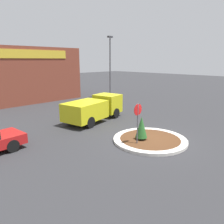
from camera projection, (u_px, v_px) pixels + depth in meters
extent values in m
plane|color=#2D2D30|center=(150.00, 141.00, 13.35)|extent=(120.00, 120.00, 0.00)
cylinder|color=beige|center=(150.00, 140.00, 13.34)|extent=(4.47, 4.47, 0.16)
cylinder|color=#4C2D19|center=(150.00, 140.00, 13.33)|extent=(3.67, 3.67, 0.16)
cylinder|color=#4C4C51|center=(137.00, 125.00, 12.33)|extent=(0.07, 0.07, 2.49)
cylinder|color=#B71414|center=(138.00, 110.00, 12.12)|extent=(0.66, 0.03, 0.66)
cylinder|color=brown|center=(141.00, 138.00, 13.20)|extent=(0.08, 0.08, 0.12)
cone|color=#235623|center=(141.00, 127.00, 13.03)|extent=(0.71, 0.71, 1.29)
cube|color=gold|center=(107.00, 103.00, 19.05)|extent=(2.09, 2.31, 1.53)
cube|color=gold|center=(85.00, 111.00, 16.70)|extent=(3.61, 2.69, 1.34)
cube|color=black|center=(111.00, 99.00, 19.48)|extent=(0.37, 1.79, 0.54)
cylinder|color=black|center=(98.00, 110.00, 19.63)|extent=(0.87, 0.38, 0.84)
cylinder|color=black|center=(116.00, 113.00, 18.55)|extent=(0.87, 0.38, 0.84)
cylinder|color=black|center=(71.00, 118.00, 16.90)|extent=(0.87, 0.38, 0.84)
cylinder|color=black|center=(90.00, 122.00, 15.82)|extent=(0.87, 0.38, 0.84)
cube|color=brown|center=(16.00, 75.00, 25.36)|extent=(13.92, 6.00, 6.25)
cube|color=gold|center=(26.00, 54.00, 22.75)|extent=(9.74, 0.08, 0.90)
cylinder|color=black|center=(13.00, 146.00, 11.69)|extent=(0.71, 0.25, 0.69)
cylinder|color=#4C4C51|center=(110.00, 69.00, 27.42)|extent=(0.16, 0.16, 7.41)
cube|color=#38383D|center=(110.00, 37.00, 26.52)|extent=(0.70, 0.30, 0.20)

